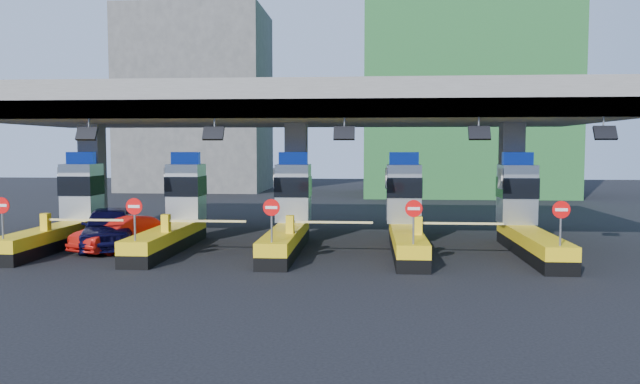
{
  "coord_description": "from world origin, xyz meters",
  "views": [
    {
      "loc": [
        3.44,
        -26.39,
        4.39
      ],
      "look_at": [
        1.36,
        0.0,
        2.47
      ],
      "focal_mm": 35.0,
      "sensor_mm": 36.0,
      "label": 1
    }
  ],
  "objects": [
    {
      "name": "toll_lane_far_left",
      "position": [
        -10.0,
        0.28,
        1.4
      ],
      "size": [
        4.43,
        8.0,
        4.16
      ],
      "color": "black",
      "rests_on": "ground"
    },
    {
      "name": "toll_lane_right",
      "position": [
        5.0,
        0.28,
        1.4
      ],
      "size": [
        4.43,
        8.0,
        4.16
      ],
      "color": "black",
      "rests_on": "ground"
    },
    {
      "name": "toll_lane_far_right",
      "position": [
        10.0,
        0.28,
        1.4
      ],
      "size": [
        4.43,
        8.0,
        4.16
      ],
      "color": "black",
      "rests_on": "ground"
    },
    {
      "name": "toll_lane_left",
      "position": [
        -5.0,
        0.28,
        1.4
      ],
      "size": [
        4.43,
        8.0,
        4.16
      ],
      "color": "black",
      "rests_on": "ground"
    },
    {
      "name": "red_car",
      "position": [
        -7.13,
        -0.84,
        0.73
      ],
      "size": [
        3.08,
        4.65,
        1.45
      ],
      "primitive_type": "imported",
      "rotation": [
        0.0,
        0.0,
        -0.39
      ],
      "color": "red",
      "rests_on": "ground"
    },
    {
      "name": "toll_canopy",
      "position": [
        0.0,
        2.87,
        6.13
      ],
      "size": [
        28.0,
        12.09,
        7.0
      ],
      "color": "slate",
      "rests_on": "ground"
    },
    {
      "name": "bg_building_concrete",
      "position": [
        -14.0,
        36.0,
        9.0
      ],
      "size": [
        14.0,
        10.0,
        18.0
      ],
      "primitive_type": "cube",
      "color": "#4C4C49",
      "rests_on": "ground"
    },
    {
      "name": "van",
      "position": [
        -7.78,
        -0.35,
        0.91
      ],
      "size": [
        3.73,
        5.76,
        1.82
      ],
      "primitive_type": "imported",
      "rotation": [
        0.0,
        0.0,
        0.32
      ],
      "color": "black",
      "rests_on": "ground"
    },
    {
      "name": "ground",
      "position": [
        0.0,
        0.0,
        0.0
      ],
      "size": [
        120.0,
        120.0,
        0.0
      ],
      "primitive_type": "plane",
      "color": "black",
      "rests_on": "ground"
    },
    {
      "name": "toll_lane_center",
      "position": [
        0.0,
        0.28,
        1.4
      ],
      "size": [
        4.43,
        8.0,
        4.16
      ],
      "color": "black",
      "rests_on": "ground"
    },
    {
      "name": "bg_building_scaffold",
      "position": [
        12.0,
        32.0,
        14.0
      ],
      "size": [
        18.0,
        12.0,
        28.0
      ],
      "primitive_type": "cube",
      "color": "#1E5926",
      "rests_on": "ground"
    }
  ]
}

